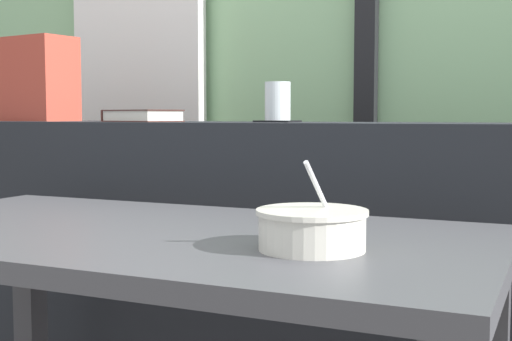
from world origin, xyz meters
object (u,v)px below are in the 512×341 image
at_px(closed_book, 142,116).
at_px(soup_bowl, 312,230).
at_px(breakfast_table, 159,284).
at_px(coaster_square, 278,121).
at_px(throw_pillow, 29,80).
at_px(juice_glass, 278,103).

bearing_deg(closed_book, soup_bowl, -41.32).
xyz_separation_m(breakfast_table, coaster_square, (-0.02, 0.62, 0.30)).
relative_size(coaster_square, closed_book, 0.43).
distance_m(coaster_square, throw_pillow, 0.87).
relative_size(throw_pillow, soup_bowl, 1.81).
xyz_separation_m(closed_book, throw_pillow, (-0.44, 0.03, 0.11)).
bearing_deg(throw_pillow, coaster_square, -0.90).
relative_size(coaster_square, juice_glass, 0.98).
bearing_deg(coaster_square, soup_bowl, -63.47).
relative_size(juice_glass, soup_bowl, 0.58).
relative_size(breakfast_table, soup_bowl, 7.00).
xyz_separation_m(coaster_square, closed_book, (-0.41, -0.02, 0.01)).
xyz_separation_m(throw_pillow, soup_bowl, (1.20, -0.70, -0.29)).
bearing_deg(soup_bowl, juice_glass, 116.53).
bearing_deg(throw_pillow, soup_bowl, -30.16).
relative_size(closed_book, soup_bowl, 1.33).
bearing_deg(juice_glass, breakfast_table, -88.60).
xyz_separation_m(closed_book, soup_bowl, (0.75, -0.66, -0.18)).
xyz_separation_m(juice_glass, throw_pillow, (-0.86, 0.01, 0.08)).
bearing_deg(soup_bowl, throw_pillow, 149.84).
distance_m(breakfast_table, throw_pillow, 1.16).
distance_m(closed_book, soup_bowl, 1.02).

